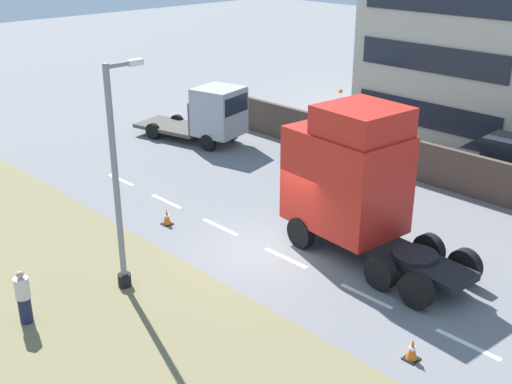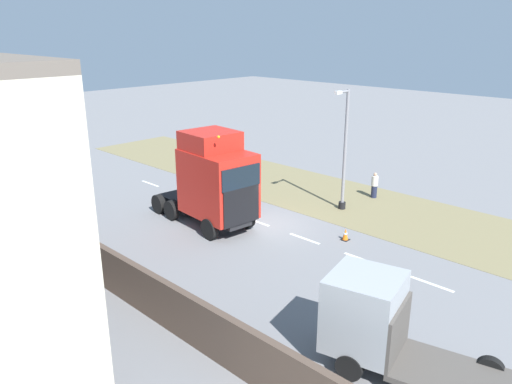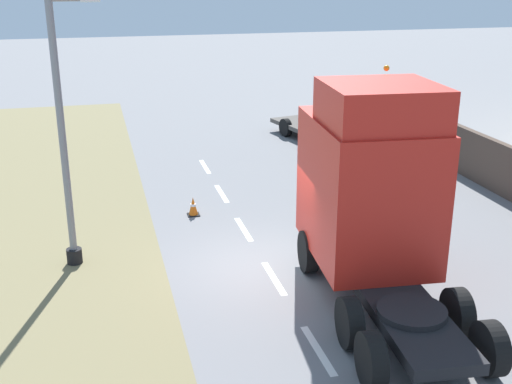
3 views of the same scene
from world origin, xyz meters
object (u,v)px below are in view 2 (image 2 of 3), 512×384
(flatbed_truck, at_px, (378,322))
(pedestrian, at_px, (374,186))
(parked_car, at_px, (27,254))
(lamp_post, at_px, (344,157))
(lorry_cab, at_px, (215,181))
(traffic_cone_trailing, at_px, (345,234))
(traffic_cone_lead, at_px, (207,187))

(flatbed_truck, bearing_deg, pedestrian, 18.41)
(parked_car, bearing_deg, lamp_post, 162.15)
(lorry_cab, relative_size, lamp_post, 1.02)
(flatbed_truck, relative_size, lamp_post, 0.92)
(lorry_cab, relative_size, traffic_cone_trailing, 11.53)
(flatbed_truck, bearing_deg, lamp_post, 25.86)
(lamp_post, bearing_deg, flatbed_truck, 39.13)
(lorry_cab, relative_size, parked_car, 1.54)
(lorry_cab, xyz_separation_m, traffic_cone_trailing, (-3.20, 5.63, -2.15))
(lamp_post, xyz_separation_m, traffic_cone_lead, (3.07, -7.82, -2.67))
(pedestrian, bearing_deg, parked_car, -13.79)
(traffic_cone_trailing, bearing_deg, flatbed_truck, 39.87)
(parked_car, relative_size, pedestrian, 2.81)
(parked_car, bearing_deg, lorry_cab, 169.53)
(pedestrian, bearing_deg, lamp_post, -4.31)
(lamp_post, bearing_deg, parked_car, -15.56)
(pedestrian, distance_m, traffic_cone_lead, 10.09)
(flatbed_truck, xyz_separation_m, traffic_cone_trailing, (-7.16, -5.98, -1.21))
(flatbed_truck, relative_size, pedestrian, 3.92)
(traffic_cone_lead, bearing_deg, traffic_cone_trailing, 88.17)
(traffic_cone_trailing, bearing_deg, traffic_cone_lead, -91.83)
(flatbed_truck, xyz_separation_m, parked_car, (4.83, -12.87, -0.46))
(lorry_cab, height_order, traffic_cone_trailing, lorry_cab)
(lorry_cab, relative_size, pedestrian, 4.33)
(flatbed_truck, distance_m, traffic_cone_lead, 18.08)
(parked_car, bearing_deg, pedestrian, 163.92)
(flatbed_truck, height_order, pedestrian, flatbed_truck)
(parked_car, distance_m, traffic_cone_trailing, 13.85)
(parked_car, height_order, pedestrian, parked_car)
(flatbed_truck, xyz_separation_m, pedestrian, (-13.56, -8.36, -0.74))
(lorry_cab, distance_m, traffic_cone_trailing, 6.82)
(pedestrian, distance_m, traffic_cone_trailing, 6.84)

